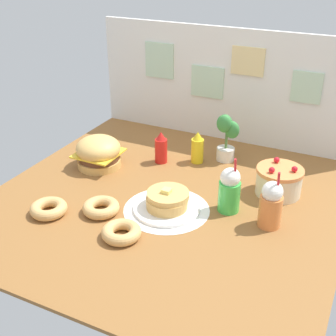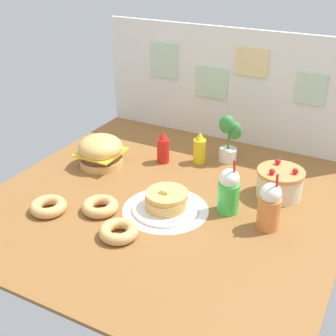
{
  "view_description": "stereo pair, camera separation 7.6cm",
  "coord_description": "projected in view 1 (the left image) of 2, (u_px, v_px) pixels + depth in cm",
  "views": [
    {
      "loc": [
        97.43,
        -199.17,
        136.48
      ],
      "look_at": [
        -2.29,
        5.86,
        17.04
      ],
      "focal_mm": 48.3,
      "sensor_mm": 36.0,
      "label": 1
    },
    {
      "loc": [
        104.26,
        -195.71,
        136.48
      ],
      "look_at": [
        -2.29,
        5.86,
        17.04
      ],
      "focal_mm": 48.3,
      "sensor_mm": 36.0,
      "label": 2
    }
  ],
  "objects": [
    {
      "name": "pancake_stack",
      "position": [
        167.0,
        202.0,
        2.47
      ],
      "size": [
        36.98,
        36.98,
        12.94
      ],
      "color": "white",
      "rests_on": "doily_mat"
    },
    {
      "name": "ketchup_bottle",
      "position": [
        161.0,
        148.0,
        2.97
      ],
      "size": [
        8.27,
        8.27,
        21.75
      ],
      "color": "red",
      "rests_on": "ground_plane"
    },
    {
      "name": "orange_float_cup",
      "position": [
        271.0,
        204.0,
        2.31
      ],
      "size": [
        11.96,
        11.96,
        32.62
      ],
      "color": "orange",
      "rests_on": "ground_plane"
    },
    {
      "name": "layer_cake",
      "position": [
        279.0,
        181.0,
        2.62
      ],
      "size": [
        27.15,
        27.15,
        19.8
      ],
      "color": "beige",
      "rests_on": "ground_plane"
    },
    {
      "name": "donut_vanilla",
      "position": [
        121.0,
        232.0,
        2.26
      ],
      "size": [
        20.23,
        20.23,
        6.09
      ],
      "color": "tan",
      "rests_on": "ground_plane"
    },
    {
      "name": "burger",
      "position": [
        99.0,
        152.0,
        2.92
      ],
      "size": [
        28.85,
        28.85,
        20.8
      ],
      "color": "#DBA859",
      "rests_on": "ground_plane"
    },
    {
      "name": "doily_mat",
      "position": [
        167.0,
        209.0,
        2.5
      ],
      "size": [
        47.86,
        47.86,
        0.4
      ],
      "primitive_type": "cylinder",
      "color": "white",
      "rests_on": "ground_plane"
    },
    {
      "name": "mustard_bottle",
      "position": [
        197.0,
        148.0,
        2.97
      ],
      "size": [
        8.27,
        8.27,
        21.75
      ],
      "color": "yellow",
      "rests_on": "ground_plane"
    },
    {
      "name": "ground_plane",
      "position": [
        167.0,
        201.0,
        2.6
      ],
      "size": [
        195.53,
        194.57,
        2.0
      ],
      "primitive_type": "cube",
      "color": "brown"
    },
    {
      "name": "donut_chocolate",
      "position": [
        101.0,
        207.0,
        2.46
      ],
      "size": [
        20.23,
        20.23,
        6.09
      ],
      "color": "tan",
      "rests_on": "ground_plane"
    },
    {
      "name": "cream_soda_cup",
      "position": [
        229.0,
        190.0,
        2.44
      ],
      "size": [
        11.96,
        11.96,
        32.63
      ],
      "color": "green",
      "rests_on": "ground_plane"
    },
    {
      "name": "potted_plant",
      "position": [
        226.0,
        136.0,
        2.96
      ],
      "size": [
        15.95,
        13.08,
        33.17
      ],
      "color": "white",
      "rests_on": "ground_plane"
    },
    {
      "name": "donut_pink_glaze",
      "position": [
        49.0,
        208.0,
        2.45
      ],
      "size": [
        20.23,
        20.23,
        6.09
      ],
      "color": "tan",
      "rests_on": "ground_plane"
    },
    {
      "name": "back_wall",
      "position": [
        227.0,
        85.0,
        3.18
      ],
      "size": [
        195.53,
        4.2,
        80.47
      ],
      "color": "silver",
      "rests_on": "ground_plane"
    }
  ]
}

